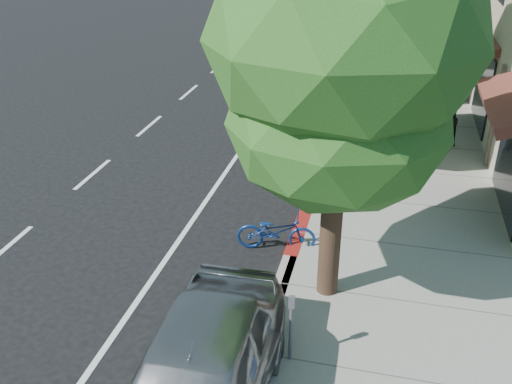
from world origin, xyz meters
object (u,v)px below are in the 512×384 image
(cyclist, at_px, (293,146))
(bicycle, at_px, (276,231))
(silver_suv, at_px, (324,99))
(white_pickup, at_px, (351,27))
(pedestrian, at_px, (446,118))
(near_car_a, at_px, (197,383))
(dark_sedan, at_px, (315,88))
(dark_suv_far, at_px, (341,15))
(street_tree_0, at_px, (343,46))

(cyclist, height_order, bicycle, cyclist)
(cyclist, xyz_separation_m, silver_suv, (0.20, 4.88, -0.17))
(silver_suv, relative_size, white_pickup, 1.06)
(bicycle, relative_size, pedestrian, 0.95)
(silver_suv, height_order, near_car_a, near_car_a)
(silver_suv, xyz_separation_m, dark_sedan, (-0.50, 1.32, -0.05))
(pedestrian, bearing_deg, dark_suv_far, -117.94)
(white_pickup, xyz_separation_m, dark_suv_far, (-0.87, 3.26, 0.06))
(bicycle, bearing_deg, dark_sedan, -4.38)
(bicycle, bearing_deg, dark_suv_far, -5.03)
(dark_sedan, bearing_deg, street_tree_0, -79.08)
(cyclist, relative_size, dark_suv_far, 0.39)
(street_tree_0, bearing_deg, pedestrian, 72.85)
(white_pickup, bearing_deg, dark_sedan, -95.72)
(white_pickup, bearing_deg, dark_suv_far, 100.41)
(near_car_a, bearing_deg, dark_suv_far, 90.84)
(near_car_a, xyz_separation_m, pedestrian, (3.91, 11.62, 0.22))
(dark_sedan, distance_m, near_car_a, 14.71)
(white_pickup, relative_size, dark_suv_far, 1.09)
(near_car_a, bearing_deg, bicycle, 87.50)
(street_tree_0, height_order, silver_suv, street_tree_0)
(silver_suv, xyz_separation_m, dark_suv_far, (-1.13, 16.38, 0.05))
(cyclist, bearing_deg, bicycle, 158.21)
(silver_suv, bearing_deg, pedestrian, -29.87)
(bicycle, xyz_separation_m, white_pickup, (-0.36, 21.58, 0.35))
(pedestrian, bearing_deg, cyclist, -6.25)
(cyclist, height_order, pedestrian, cyclist)
(dark_suv_far, height_order, near_car_a, dark_suv_far)
(near_car_a, bearing_deg, cyclist, 90.01)
(cyclist, bearing_deg, near_car_a, 154.76)
(white_pickup, bearing_deg, silver_suv, -93.43)
(white_pickup, bearing_deg, near_car_a, -94.01)
(street_tree_0, distance_m, near_car_a, 5.49)
(dark_sedan, xyz_separation_m, white_pickup, (0.24, 11.80, 0.04))
(street_tree_0, bearing_deg, near_car_a, -111.80)
(cyclist, distance_m, near_car_a, 8.50)
(silver_suv, height_order, dark_sedan, silver_suv)
(cyclist, xyz_separation_m, near_car_a, (0.20, -8.50, -0.15))
(silver_suv, height_order, white_pickup, silver_suv)
(silver_suv, bearing_deg, dark_suv_far, 88.38)
(white_pickup, bearing_deg, bicycle, -93.61)
(dark_suv_far, bearing_deg, silver_suv, -82.49)
(silver_suv, bearing_deg, dark_sedan, 105.02)
(white_pickup, relative_size, pedestrian, 3.04)
(street_tree_0, relative_size, cyclist, 3.94)
(dark_sedan, bearing_deg, white_pickup, 90.17)
(dark_suv_far, xyz_separation_m, pedestrian, (5.04, -18.14, 0.19))
(dark_sedan, height_order, white_pickup, white_pickup)
(dark_suv_far, bearing_deg, pedestrian, -70.93)
(silver_suv, relative_size, near_car_a, 1.20)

